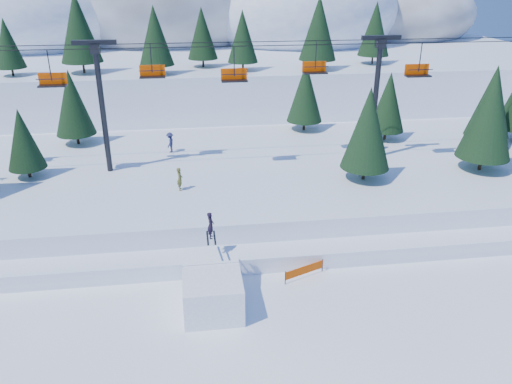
{
  "coord_description": "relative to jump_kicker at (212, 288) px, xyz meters",
  "views": [
    {
      "loc": [
        -2.35,
        -21.19,
        17.28
      ],
      "look_at": [
        1.37,
        6.0,
        5.2
      ],
      "focal_mm": 35.0,
      "sensor_mm": 36.0,
      "label": 1
    }
  ],
  "objects": [
    {
      "name": "banner_far",
      "position": [
        13.21,
        4.59,
        -0.65
      ],
      "size": [
        2.79,
        0.69,
        0.9
      ],
      "color": "black",
      "rests_on": "ground"
    },
    {
      "name": "distant_skiers",
      "position": [
        -0.41,
        17.22,
        2.18
      ],
      "size": [
        33.31,
        9.68,
        1.81
      ],
      "color": "#254036",
      "rests_on": "mid_shelf"
    },
    {
      "name": "jump_kicker",
      "position": [
        0.0,
        0.0,
        0.0
      ],
      "size": [
        3.2,
        4.4,
        5.16
      ],
      "color": "white",
      "rests_on": "ground"
    },
    {
      "name": "ground",
      "position": [
        1.61,
        -2.16,
        -1.19
      ],
      "size": [
        160.0,
        160.0,
        0.0
      ],
      "primitive_type": "plane",
      "color": "white",
      "rests_on": "ground"
    },
    {
      "name": "mid_shelf",
      "position": [
        1.61,
        15.84,
        0.06
      ],
      "size": [
        70.0,
        22.0,
        2.5
      ],
      "primitive_type": "cube",
      "color": "white",
      "rests_on": "ground"
    },
    {
      "name": "berm",
      "position": [
        1.61,
        5.84,
        -0.64
      ],
      "size": [
        70.0,
        6.0,
        1.1
      ],
      "primitive_type": "cube",
      "color": "white",
      "rests_on": "ground"
    },
    {
      "name": "banner_near",
      "position": [
        5.75,
        2.1,
        -0.65
      ],
      "size": [
        2.64,
        1.14,
        0.9
      ],
      "color": "black",
      "rests_on": "ground"
    },
    {
      "name": "mountain_ridge",
      "position": [
        -3.48,
        71.23,
        8.45
      ],
      "size": [
        119.0,
        60.0,
        26.46
      ],
      "color": "white",
      "rests_on": "ground"
    },
    {
      "name": "conifer_stand",
      "position": [
        4.93,
        15.93,
        5.56
      ],
      "size": [
        63.47,
        17.68,
        8.68
      ],
      "color": "black",
      "rests_on": "mid_shelf"
    },
    {
      "name": "chairlift",
      "position": [
        2.49,
        15.89,
        8.13
      ],
      "size": [
        46.0,
        3.21,
        10.28
      ],
      "color": "black",
      "rests_on": "mid_shelf"
    }
  ]
}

